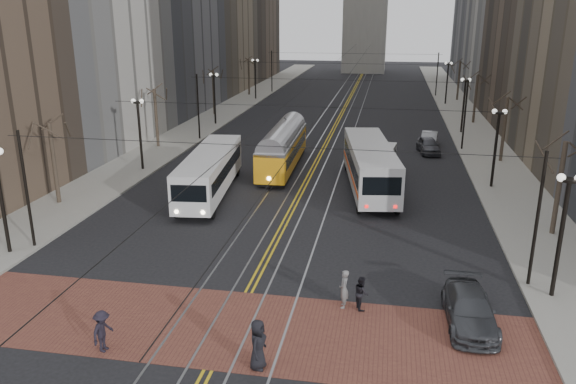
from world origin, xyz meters
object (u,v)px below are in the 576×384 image
at_px(pedestrian_b, 344,289).
at_px(pedestrian_d, 103,331).
at_px(streetcar, 283,151).
at_px(sedan_silver, 429,139).
at_px(pedestrian_a, 258,344).
at_px(pedestrian_c, 361,293).
at_px(cargo_van, 377,166).
at_px(transit_bus, 210,174).
at_px(sedan_parked, 470,309).
at_px(rear_bus, 370,168).
at_px(sedan_grey, 428,145).

bearing_deg(pedestrian_b, pedestrian_d, -60.95).
bearing_deg(streetcar, sedan_silver, 38.41).
relative_size(streetcar, pedestrian_a, 6.39).
relative_size(sedan_silver, pedestrian_c, 2.78).
distance_m(cargo_van, pedestrian_b, 19.62).
bearing_deg(pedestrian_b, cargo_van, 176.89).
xyz_separation_m(transit_bus, pedestrian_b, (10.69, -14.37, -0.64)).
distance_m(transit_bus, streetcar, 8.72).
relative_size(transit_bus, sedan_parked, 2.57).
xyz_separation_m(sedan_parked, pedestrian_b, (-5.25, 0.50, 0.20)).
bearing_deg(pedestrian_c, rear_bus, -17.25).
relative_size(sedan_grey, sedan_silver, 1.00).
distance_m(transit_bus, pedestrian_a, 20.97).
bearing_deg(streetcar, sedan_grey, 30.51).
bearing_deg(pedestrian_c, sedan_parked, -114.94).
bearing_deg(rear_bus, pedestrian_a, -106.54).
distance_m(sedan_grey, pedestrian_d, 37.55).
bearing_deg(sedan_silver, pedestrian_b, -92.31).
bearing_deg(transit_bus, pedestrian_d, -90.25).
height_order(sedan_silver, pedestrian_a, pedestrian_a).
height_order(pedestrian_a, pedestrian_d, pedestrian_a).
xyz_separation_m(sedan_parked, pedestrian_a, (-7.94, -4.50, 0.29)).
relative_size(streetcar, cargo_van, 2.15).
relative_size(pedestrian_a, pedestrian_b, 1.11).
xyz_separation_m(transit_bus, pedestrian_c, (11.45, -14.37, -0.75)).
relative_size(sedan_silver, sedan_parked, 0.89).
height_order(cargo_van, pedestrian_b, cargo_van).
bearing_deg(sedan_parked, cargo_van, 100.43).
height_order(sedan_grey, sedan_silver, sedan_grey).
bearing_deg(sedan_silver, pedestrian_c, -91.00).
bearing_deg(cargo_van, pedestrian_b, -85.36).
bearing_deg(sedan_grey, transit_bus, -144.44).
bearing_deg(sedan_grey, cargo_van, -121.95).
height_order(transit_bus, sedan_silver, transit_bus).
distance_m(sedan_silver, sedan_parked, 33.10).
distance_m(sedan_silver, pedestrian_b, 33.06).
distance_m(streetcar, pedestrian_c, 23.56).
bearing_deg(pedestrian_c, sedan_grey, -27.14).
relative_size(streetcar, sedan_parked, 2.60).
distance_m(streetcar, pedestrian_b, 23.31).
height_order(pedestrian_a, pedestrian_b, pedestrian_a).
xyz_separation_m(pedestrian_b, pedestrian_c, (0.76, 0.00, -0.11)).
xyz_separation_m(pedestrian_b, pedestrian_d, (-8.75, -5.00, -0.03)).
bearing_deg(streetcar, sedan_parked, -63.15).
xyz_separation_m(transit_bus, cargo_van, (11.52, 5.22, -0.26)).
bearing_deg(pedestrian_b, pedestrian_c, 89.31).
relative_size(sedan_grey, pedestrian_b, 2.43).
distance_m(streetcar, sedan_silver, 16.20).
xyz_separation_m(transit_bus, sedan_grey, (15.95, 15.46, -0.80)).
distance_m(rear_bus, cargo_van, 2.12).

